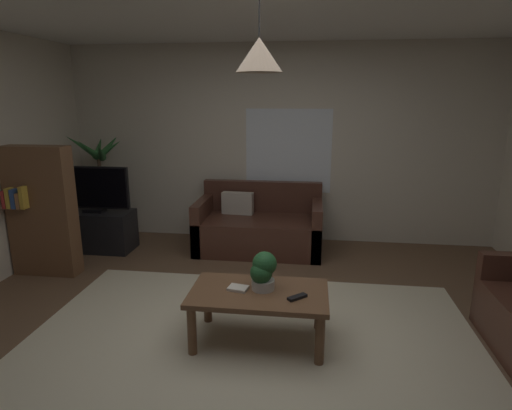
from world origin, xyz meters
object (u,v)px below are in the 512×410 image
object	(u,v)px
couch_under_window	(259,228)
pendant_lamp	(259,55)
tv	(92,189)
potted_palm_corner	(102,192)
tv_stand	(97,230)
coffee_table	(259,299)
remote_on_table_0	(297,297)
potted_plant_on_table	(263,271)
book_on_table_0	(238,288)
bookshelf_corner	(41,211)

from	to	relation	value
couch_under_window	pendant_lamp	bearing A→B (deg)	-82.92
tv	potted_palm_corner	bearing A→B (deg)	105.10
tv_stand	potted_palm_corner	xyz separation A→B (m)	(-0.12, 0.43, 0.40)
coffee_table	remote_on_table_0	world-z (taller)	remote_on_table_0
potted_plant_on_table	book_on_table_0	bearing A→B (deg)	-168.08
tv_stand	tv	bearing A→B (deg)	-90.00
coffee_table	couch_under_window	bearing A→B (deg)	97.08
tv	book_on_table_0	bearing A→B (deg)	-40.24
book_on_table_0	bookshelf_corner	distance (m)	2.54
coffee_table	book_on_table_0	xyz separation A→B (m)	(-0.16, 0.01, 0.08)
couch_under_window	pendant_lamp	size ratio (longest dim) A/B	3.08
tv_stand	pendant_lamp	size ratio (longest dim) A/B	1.79
bookshelf_corner	pendant_lamp	xyz separation A→B (m)	(2.47, -1.04, 1.46)
coffee_table	potted_plant_on_table	size ratio (longest dim) A/B	3.55
couch_under_window	tv	world-z (taller)	tv
bookshelf_corner	pendant_lamp	world-z (taller)	pendant_lamp
book_on_table_0	tv	size ratio (longest dim) A/B	0.16
potted_plant_on_table	pendant_lamp	world-z (taller)	pendant_lamp
tv	potted_palm_corner	xyz separation A→B (m)	(-0.12, 0.45, -0.14)
coffee_table	potted_plant_on_table	world-z (taller)	potted_plant_on_table
potted_palm_corner	pendant_lamp	size ratio (longest dim) A/B	2.85
couch_under_window	bookshelf_corner	distance (m)	2.49
remote_on_table_0	bookshelf_corner	size ratio (longest dim) A/B	0.11
pendant_lamp	tv	bearing A→B (deg)	141.73
couch_under_window	tv_stand	xyz separation A→B (m)	(-2.03, -0.27, -0.02)
book_on_table_0	tv	bearing A→B (deg)	139.76
couch_under_window	pendant_lamp	distance (m)	2.83
potted_palm_corner	tv	bearing A→B (deg)	-74.90
tv	bookshelf_corner	bearing A→B (deg)	-103.70
remote_on_table_0	potted_plant_on_table	xyz separation A→B (m)	(-0.27, 0.13, 0.14)
remote_on_table_0	couch_under_window	bearing A→B (deg)	152.74
bookshelf_corner	pendant_lamp	size ratio (longest dim) A/B	2.79
tv_stand	potted_palm_corner	bearing A→B (deg)	105.83
bookshelf_corner	book_on_table_0	bearing A→B (deg)	-24.15
tv	couch_under_window	bearing A→B (deg)	8.19
couch_under_window	coffee_table	world-z (taller)	couch_under_window
remote_on_table_0	potted_plant_on_table	distance (m)	0.33
coffee_table	book_on_table_0	bearing A→B (deg)	177.49
couch_under_window	remote_on_table_0	xyz separation A→B (m)	(0.56, -2.18, 0.16)
book_on_table_0	tv	xyz separation A→B (m)	(-2.12, 1.80, 0.35)
remote_on_table_0	tv	world-z (taller)	tv
couch_under_window	tv_stand	distance (m)	2.04
couch_under_window	remote_on_table_0	bearing A→B (deg)	-75.59
remote_on_table_0	tv	xyz separation A→B (m)	(-2.59, 1.89, 0.35)
tv	bookshelf_corner	xyz separation A→B (m)	(-0.19, -0.76, -0.09)
tv	potted_palm_corner	size ratio (longest dim) A/B	0.65
pendant_lamp	coffee_table	bearing A→B (deg)	0.00
tv_stand	potted_palm_corner	size ratio (longest dim) A/B	0.63
potted_plant_on_table	bookshelf_corner	world-z (taller)	bookshelf_corner
remote_on_table_0	book_on_table_0	bearing A→B (deg)	-142.96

